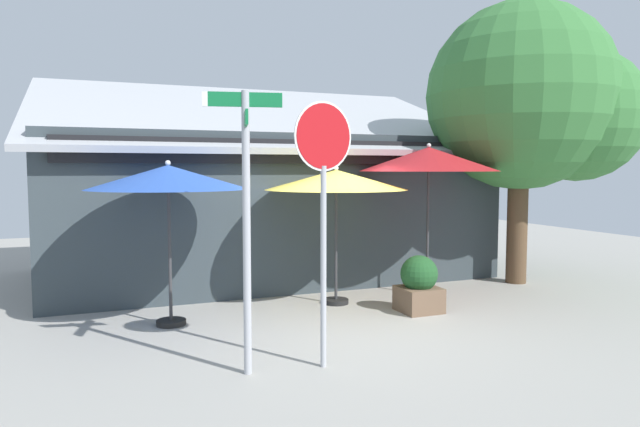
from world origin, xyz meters
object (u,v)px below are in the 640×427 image
Objects in this scene: stop_sign at (323,182)px; patio_umbrella_crimson_right at (429,160)px; patio_umbrella_mustard_center at (336,181)px; shade_tree at (535,102)px; street_sign_post at (246,205)px; sidewalk_planter at (419,285)px; patio_umbrella_royal_blue_left at (168,178)px.

patio_umbrella_crimson_right is at bearing 41.30° from stop_sign.
patio_umbrella_crimson_right is at bearing 0.84° from patio_umbrella_mustard_center.
patio_umbrella_mustard_center is at bearing -177.73° from shade_tree.
patio_umbrella_mustard_center is at bearing 63.67° from stop_sign.
street_sign_post is 0.56× the size of shade_tree.
patio_umbrella_crimson_right reaches higher than sidewalk_planter.
shade_tree reaches higher than patio_umbrella_mustard_center.
street_sign_post is 0.94m from stop_sign.
sidewalk_planter is at bearing 27.20° from street_sign_post.
patio_umbrella_royal_blue_left is 2.87m from patio_umbrella_mustard_center.
stop_sign is 1.27× the size of patio_umbrella_mustard_center.
stop_sign is 4.38m from patio_umbrella_crimson_right.
street_sign_post is 1.30× the size of patio_umbrella_royal_blue_left.
patio_umbrella_royal_blue_left is 2.65× the size of sidewalk_planter.
patio_umbrella_royal_blue_left is at bearing -175.69° from patio_umbrella_crimson_right.
street_sign_post is at bearing -152.80° from sidewalk_planter.
patio_umbrella_mustard_center is at bearing 135.38° from sidewalk_planter.
patio_umbrella_royal_blue_left is at bearing -176.05° from shade_tree.
patio_umbrella_crimson_right is 2.46m from sidewalk_planter.
street_sign_post is 2.49m from patio_umbrella_royal_blue_left.
patio_umbrella_mustard_center is (2.31, 2.75, 0.20)m from street_sign_post.
sidewalk_planter is at bearing -160.65° from shade_tree.
patio_umbrella_mustard_center is 1.91m from patio_umbrella_crimson_right.
stop_sign is 3.19m from patio_umbrella_mustard_center.
shade_tree is 6.10× the size of sidewalk_planter.
street_sign_post is at bearing -156.65° from shade_tree.
patio_umbrella_crimson_right is (4.72, 0.36, 0.30)m from patio_umbrella_royal_blue_left.
sidewalk_planter is (2.45, 1.83, -1.74)m from stop_sign.
shade_tree is (6.77, 2.92, 1.75)m from street_sign_post.
patio_umbrella_crimson_right is at bearing 4.31° from patio_umbrella_royal_blue_left.
patio_umbrella_mustard_center is at bearing 49.94° from street_sign_post.
shade_tree is (2.59, 0.15, 1.19)m from patio_umbrella_crimson_right.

